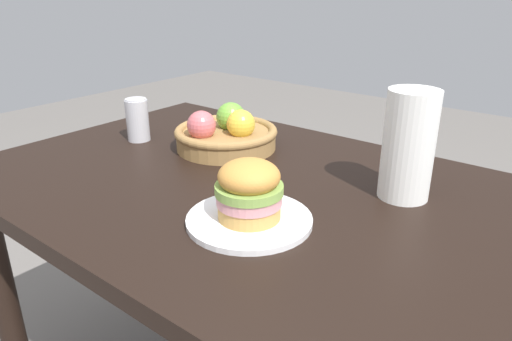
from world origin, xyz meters
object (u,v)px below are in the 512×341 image
sandwich (249,190)px  soda_can (138,120)px  plate (249,220)px  paper_towel_roll (409,145)px  fruit_basket (226,134)px

sandwich → soda_can: 0.62m
plate → soda_can: bearing=161.5°
sandwich → plate: bearing=180.0°
plate → paper_towel_roll: paper_towel_roll is taller
plate → fruit_basket: fruit_basket is taller
paper_towel_roll → fruit_basket: bearing=-179.6°
soda_can → fruit_basket: (0.25, 0.11, -0.02)m
paper_towel_roll → sandwich: bearing=-121.8°
plate → sandwich: 0.07m
soda_can → fruit_basket: soda_can is taller
fruit_basket → paper_towel_roll: paper_towel_roll is taller
fruit_basket → paper_towel_roll: 0.53m
soda_can → fruit_basket: 0.28m
plate → paper_towel_roll: 0.38m
sandwich → fruit_basket: (-0.33, 0.30, -0.03)m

